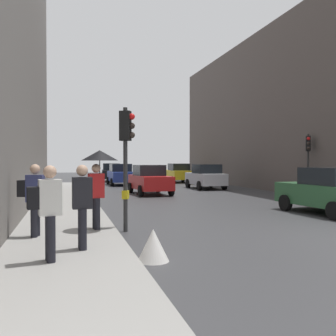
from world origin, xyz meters
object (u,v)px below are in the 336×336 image
car_red_sedan (150,180)px  warning_sign_triangle (153,245)px  car_yellow_taxi (178,173)px  car_blue_van (121,174)px  car_dark_suv (111,172)px  car_green_estate (329,191)px  car_silver_hatchback (206,177)px  traffic_light_mid_street (308,154)px  pedestrian_with_umbrella (99,167)px  pedestrian_with_black_backpack (48,207)px  pedestrian_in_dark_coat (82,203)px  traffic_light_near_right (126,146)px  pedestrian_with_grey_backpack (33,196)px

car_red_sedan → warning_sign_triangle: (-3.20, -15.36, -0.55)m
car_yellow_taxi → car_blue_van: (-5.71, -2.67, 0.00)m
car_yellow_taxi → car_dark_suv: 6.77m
car_yellow_taxi → warning_sign_triangle: (-8.40, -27.14, -0.55)m
car_green_estate → car_yellow_taxi: size_ratio=1.03×
car_silver_hatchback → car_dark_suv: same height
traffic_light_mid_street → pedestrian_with_umbrella: bearing=-146.4°
car_blue_van → warning_sign_triangle: size_ratio=6.49×
car_green_estate → car_red_sedan: bearing=114.4°
car_blue_van → pedestrian_with_umbrella: size_ratio=1.97×
car_red_sedan → pedestrian_with_black_backpack: size_ratio=2.42×
car_red_sedan → warning_sign_triangle: 15.70m
car_blue_van → pedestrian_with_black_backpack: pedestrian_with_black_backpack is taller
pedestrian_in_dark_coat → traffic_light_near_right: bearing=63.3°
car_red_sedan → pedestrian_in_dark_coat: 15.31m
car_dark_suv → car_blue_van: bearing=-89.2°
pedestrian_with_black_backpack → car_yellow_taxi: bearing=69.1°
warning_sign_triangle → car_green_estate: bearing=32.5°
car_yellow_taxi → car_blue_van: same height
pedestrian_with_black_backpack → traffic_light_mid_street: bearing=40.3°
car_yellow_taxi → car_dark_suv: (-5.80, 3.48, 0.00)m
traffic_light_near_right → pedestrian_with_black_backpack: 4.21m
pedestrian_with_black_backpack → car_red_sedan: bearing=71.4°
car_silver_hatchback → pedestrian_with_umbrella: pedestrian_with_umbrella is taller
traffic_light_mid_street → car_blue_van: bearing=122.1°
traffic_light_mid_street → pedestrian_with_black_backpack: bearing=-139.7°
car_yellow_taxi → pedestrian_with_black_backpack: bearing=-110.9°
pedestrian_with_black_backpack → warning_sign_triangle: pedestrian_with_black_backpack is taller
car_silver_hatchback → warning_sign_triangle: (-8.00, -18.69, -0.55)m
car_green_estate → car_red_sedan: (-4.69, 10.33, 0.00)m
car_yellow_taxi → pedestrian_with_black_backpack: size_ratio=2.37×
traffic_light_near_right → car_green_estate: size_ratio=0.81×
traffic_light_near_right → pedestrian_with_black_backpack: size_ratio=1.99×
car_blue_van → pedestrian_with_umbrella: pedestrian_with_umbrella is taller
car_red_sedan → pedestrian_with_black_backpack: bearing=-108.6°
pedestrian_in_dark_coat → car_red_sedan: bearing=72.7°
traffic_light_near_right → warning_sign_triangle: traffic_light_near_right is taller
car_silver_hatchback → pedestrian_with_black_backpack: bearing=-118.0°
car_green_estate → pedestrian_in_dark_coat: (-9.24, -4.28, 0.25)m
pedestrian_with_black_backpack → pedestrian_with_grey_backpack: 2.58m
traffic_light_mid_street → car_yellow_taxi: 16.41m
car_blue_van → car_dark_suv: same height
car_dark_suv → pedestrian_with_black_backpack: bearing=-98.5°
pedestrian_with_grey_backpack → pedestrian_in_dark_coat: same height
car_yellow_taxi → pedestrian_in_dark_coat: bearing=-110.3°
car_blue_van → pedestrian_with_black_backpack: bearing=-100.8°
car_yellow_taxi → car_blue_van: bearing=-155.0°
traffic_light_near_right → car_dark_suv: size_ratio=0.81×
traffic_light_near_right → warning_sign_triangle: bearing=-89.4°
pedestrian_with_black_backpack → warning_sign_triangle: bearing=3.3°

